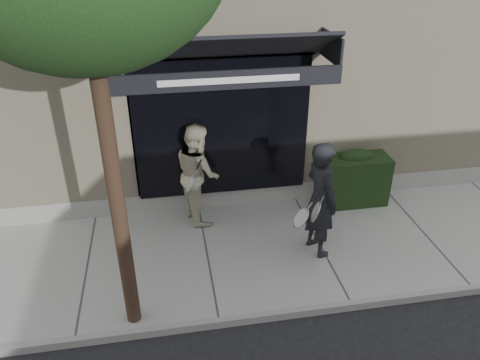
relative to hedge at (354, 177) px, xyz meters
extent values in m
plane|color=black|center=(-1.10, -1.25, -0.66)|extent=(80.00, 80.00, 0.00)
cube|color=#9C9B96|center=(-1.10, -1.25, -0.60)|extent=(20.00, 3.00, 0.12)
cube|color=gray|center=(-1.10, -2.80, -0.59)|extent=(20.00, 0.10, 0.14)
cube|color=beige|center=(-1.10, 3.75, 2.09)|extent=(14.00, 7.00, 5.50)
cube|color=gray|center=(-1.10, 0.45, -0.41)|extent=(14.02, 0.42, 0.50)
cube|color=black|center=(-2.60, 0.30, 1.14)|extent=(3.20, 0.30, 2.60)
cube|color=gray|center=(-4.20, 0.45, 1.14)|extent=(0.08, 0.40, 2.60)
cube|color=gray|center=(-1.00, 0.45, 1.14)|extent=(0.08, 0.40, 2.60)
cube|color=gray|center=(-2.60, 0.45, 2.48)|extent=(3.36, 0.40, 0.12)
cube|color=black|center=(-2.60, -0.25, 2.74)|extent=(3.60, 1.03, 0.55)
cube|color=black|center=(-2.60, -0.75, 2.35)|extent=(3.60, 0.05, 0.30)
cube|color=white|center=(-2.60, -0.78, 2.35)|extent=(2.20, 0.01, 0.10)
cube|color=black|center=(-4.38, -0.25, 2.66)|extent=(0.04, 1.00, 0.45)
cube|color=black|center=(-0.82, -0.25, 2.66)|extent=(0.04, 1.00, 0.45)
cube|color=black|center=(0.00, 0.00, -0.04)|extent=(1.30, 0.70, 1.00)
ellipsoid|color=black|center=(0.00, 0.00, 0.46)|extent=(0.71, 0.38, 0.27)
cylinder|color=black|center=(-4.30, -2.55, 1.74)|extent=(0.20, 0.20, 4.80)
imported|color=black|center=(-1.21, -1.44, 0.48)|extent=(0.67, 0.85, 2.04)
torus|color=silver|center=(-1.39, -1.75, 0.45)|extent=(0.19, 0.32, 0.29)
cylinder|color=silver|center=(-1.39, -1.75, 0.45)|extent=(0.15, 0.28, 0.26)
cylinder|color=silver|center=(-1.39, -1.75, 0.45)|extent=(0.18, 0.06, 0.08)
cylinder|color=black|center=(-1.39, -1.75, 0.45)|extent=(0.20, 0.08, 0.10)
torus|color=silver|center=(-1.64, -1.79, 0.39)|extent=(0.22, 0.32, 0.27)
cylinder|color=silver|center=(-1.64, -1.79, 0.39)|extent=(0.18, 0.28, 0.23)
cylinder|color=silver|center=(-1.64, -1.79, 0.39)|extent=(0.16, 0.04, 0.12)
cylinder|color=black|center=(-1.64, -1.79, 0.39)|extent=(0.19, 0.05, 0.14)
imported|color=beige|center=(-3.10, -0.05, 0.42)|extent=(0.94, 1.08, 1.91)
torus|color=silver|center=(-3.29, -0.38, 0.38)|extent=(0.16, 0.31, 0.28)
cylinder|color=silver|center=(-3.29, -0.38, 0.38)|extent=(0.13, 0.27, 0.24)
cylinder|color=silver|center=(-3.29, -0.38, 0.38)|extent=(0.17, 0.02, 0.10)
cylinder|color=black|center=(-3.29, -0.38, 0.38)|extent=(0.19, 0.04, 0.12)
camera|label=1|loc=(-3.65, -7.67, 4.47)|focal=35.00mm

